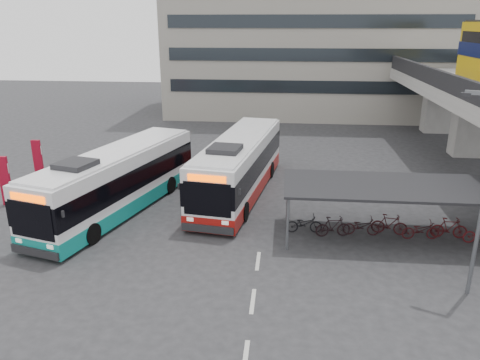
{
  "coord_description": "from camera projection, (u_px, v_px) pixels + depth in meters",
  "views": [
    {
      "loc": [
        3.48,
        -17.52,
        9.55
      ],
      "look_at": [
        1.28,
        4.65,
        2.0
      ],
      "focal_mm": 35.0,
      "sensor_mm": 36.0,
      "label": 1
    }
  ],
  "objects": [
    {
      "name": "ground",
      "position": [
        199.0,
        258.0,
        19.9
      ],
      "size": [
        120.0,
        120.0,
        0.0
      ],
      "primitive_type": "plane",
      "color": "#28282B",
      "rests_on": "ground"
    },
    {
      "name": "bike_shelter",
      "position": [
        392.0,
        210.0,
        21.5
      ],
      "size": [
        10.0,
        4.0,
        2.54
      ],
      "color": "#595B60",
      "rests_on": "ground"
    },
    {
      "name": "road_markings",
      "position": [
        253.0,
        301.0,
        16.84
      ],
      "size": [
        0.15,
        7.6,
        0.01
      ],
      "color": "beige",
      "rests_on": "ground"
    },
    {
      "name": "bus_main",
      "position": [
        239.0,
        166.0,
        26.93
      ],
      "size": [
        4.38,
        12.42,
        3.6
      ],
      "rotation": [
        0.0,
        0.0,
        -0.15
      ],
      "color": "white",
      "rests_on": "ground"
    },
    {
      "name": "bus_teal",
      "position": [
        117.0,
        181.0,
        24.45
      ],
      "size": [
        5.67,
        12.19,
        3.53
      ],
      "rotation": [
        0.0,
        0.0,
        -0.27
      ],
      "color": "white",
      "rests_on": "ground"
    },
    {
      "name": "pedestrian",
      "position": [
        50.0,
        227.0,
        20.88
      ],
      "size": [
        0.59,
        0.73,
        1.72
      ],
      "primitive_type": "imported",
      "rotation": [
        0.0,
        0.0,
        1.25
      ],
      "color": "black",
      "rests_on": "ground"
    },
    {
      "name": "sign_totem_mid",
      "position": [
        5.0,
        180.0,
        25.29
      ],
      "size": [
        0.6,
        0.19,
        2.76
      ],
      "rotation": [
        0.0,
        0.0,
        0.03
      ],
      "color": "maroon",
      "rests_on": "ground"
    },
    {
      "name": "sign_totem_north",
      "position": [
        38.0,
        160.0,
        29.04
      ],
      "size": [
        0.58,
        0.22,
        2.68
      ],
      "rotation": [
        0.0,
        0.0,
        0.08
      ],
      "color": "maroon",
      "rests_on": "ground"
    }
  ]
}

